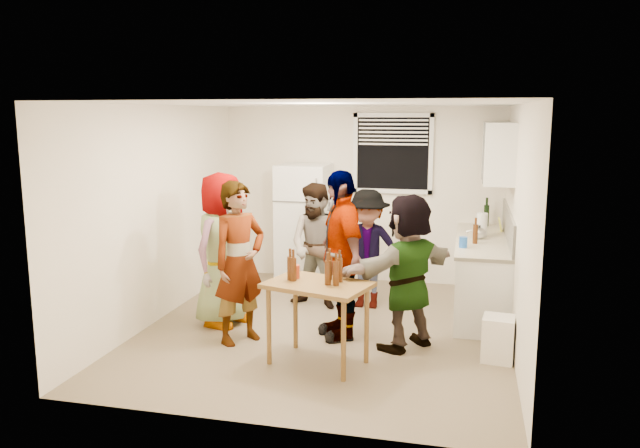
% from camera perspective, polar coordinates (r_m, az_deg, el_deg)
% --- Properties ---
extents(room, '(4.00, 4.50, 2.50)m').
position_cam_1_polar(room, '(7.13, 0.55, -9.62)').
color(room, white).
rests_on(room, ground).
extents(window, '(1.12, 0.10, 1.06)m').
position_cam_1_polar(window, '(8.83, 6.67, 6.42)').
color(window, white).
rests_on(window, room).
extents(refrigerator, '(0.70, 0.70, 1.70)m').
position_cam_1_polar(refrigerator, '(8.85, -1.46, -0.03)').
color(refrigerator, white).
rests_on(refrigerator, ground).
extents(counter_lower, '(0.60, 2.20, 0.86)m').
position_cam_1_polar(counter_lower, '(7.94, 14.54, -4.63)').
color(counter_lower, white).
rests_on(counter_lower, ground).
extents(countertop, '(0.64, 2.22, 0.04)m').
position_cam_1_polar(countertop, '(7.84, 14.69, -1.45)').
color(countertop, beige).
rests_on(countertop, counter_lower).
extents(backsplash, '(0.03, 2.20, 0.36)m').
position_cam_1_polar(backsplash, '(7.82, 16.84, -0.09)').
color(backsplash, '#A8A49B').
rests_on(backsplash, countertop).
extents(upper_cabinets, '(0.34, 1.60, 0.70)m').
position_cam_1_polar(upper_cabinets, '(7.91, 15.95, 6.42)').
color(upper_cabinets, white).
rests_on(upper_cabinets, room).
extents(kettle, '(0.25, 0.22, 0.18)m').
position_cam_1_polar(kettle, '(7.81, 14.33, -1.33)').
color(kettle, silver).
rests_on(kettle, countertop).
extents(paper_towel, '(0.13, 0.13, 0.29)m').
position_cam_1_polar(paper_towel, '(7.98, 14.53, -1.10)').
color(paper_towel, white).
rests_on(paper_towel, countertop).
extents(wine_bottle, '(0.07, 0.07, 0.29)m').
position_cam_1_polar(wine_bottle, '(8.73, 14.92, -0.18)').
color(wine_bottle, black).
rests_on(wine_bottle, countertop).
extents(beer_bottle_counter, '(0.06, 0.06, 0.23)m').
position_cam_1_polar(beer_bottle_counter, '(7.52, 13.98, -1.75)').
color(beer_bottle_counter, '#47230C').
rests_on(beer_bottle_counter, countertop).
extents(blue_cup, '(0.09, 0.09, 0.12)m').
position_cam_1_polar(blue_cup, '(7.27, 12.94, -2.11)').
color(blue_cup, blue).
rests_on(blue_cup, countertop).
extents(picture_frame, '(0.02, 0.20, 0.16)m').
position_cam_1_polar(picture_frame, '(8.41, 16.14, -0.04)').
color(picture_frame, '#E6E349').
rests_on(picture_frame, countertop).
extents(trash_bin, '(0.33, 0.33, 0.44)m').
position_cam_1_polar(trash_bin, '(6.45, 15.99, -9.82)').
color(trash_bin, white).
rests_on(trash_bin, ground).
extents(serving_table, '(1.10, 0.88, 0.81)m').
position_cam_1_polar(serving_table, '(6.23, -0.20, -12.60)').
color(serving_table, brown).
rests_on(serving_table, ground).
extents(beer_bottle_table, '(0.06, 0.06, 0.23)m').
position_cam_1_polar(beer_bottle_table, '(5.91, 0.72, -5.57)').
color(beer_bottle_table, '#47230C').
rests_on(beer_bottle_table, serving_table).
extents(red_cup, '(0.10, 0.10, 0.13)m').
position_cam_1_polar(red_cup, '(6.14, -2.33, -4.97)').
color(red_cup, '#A93416').
rests_on(red_cup, serving_table).
extents(guest_grey, '(1.93, 1.33, 0.56)m').
position_cam_1_polar(guest_grey, '(7.42, -8.74, -8.93)').
color(guest_grey, gray).
rests_on(guest_grey, ground).
extents(guest_stripe, '(1.77, 1.49, 0.41)m').
position_cam_1_polar(guest_stripe, '(6.85, -7.21, -10.53)').
color(guest_stripe, '#141933').
rests_on(guest_stripe, ground).
extents(guest_back_left, '(1.04, 1.68, 0.59)m').
position_cam_1_polar(guest_back_left, '(7.92, -0.18, -7.57)').
color(guest_back_left, '#4E3124').
rests_on(guest_back_left, ground).
extents(guest_back_right, '(1.02, 1.52, 0.55)m').
position_cam_1_polar(guest_back_right, '(7.96, 4.27, -7.51)').
color(guest_back_right, '#3E3F44').
rests_on(guest_back_right, ground).
extents(guest_black, '(2.11, 1.82, 0.44)m').
position_cam_1_polar(guest_black, '(6.94, 1.85, -10.19)').
color(guest_black, black).
rests_on(guest_black, ground).
extents(guest_orange, '(2.20, 2.18, 0.48)m').
position_cam_1_polar(guest_orange, '(6.69, 7.86, -11.06)').
color(guest_orange, '#E17151').
rests_on(guest_orange, ground).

